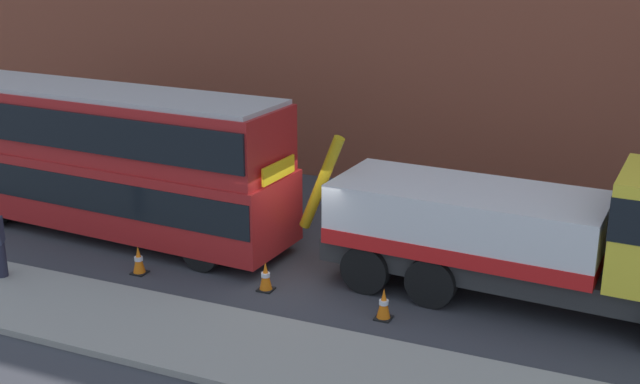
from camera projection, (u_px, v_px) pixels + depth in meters
The scene contains 7 objects.
ground_plane at pixel (305, 270), 19.77m from camera, with size 120.00×120.00×0.00m, color #38383D.
near_kerb at pixel (220, 343), 16.08m from camera, with size 60.00×2.80×0.15m, color gray.
recovery_tow_truck at pixel (545, 233), 17.32m from camera, with size 10.21×3.20×3.67m.
double_decker_bus at pixel (104, 155), 21.68m from camera, with size 11.15×3.23×4.06m.
traffic_cone_near_bus at pixel (139, 261), 19.47m from camera, with size 0.36×0.36×0.72m.
traffic_cone_midway at pixel (266, 277), 18.54m from camera, with size 0.36×0.36×0.72m.
traffic_cone_near_truck at pixel (384, 305), 17.15m from camera, with size 0.36×0.36×0.72m.
Camera 1 is at (7.58, -16.57, 7.94)m, focal length 44.45 mm.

